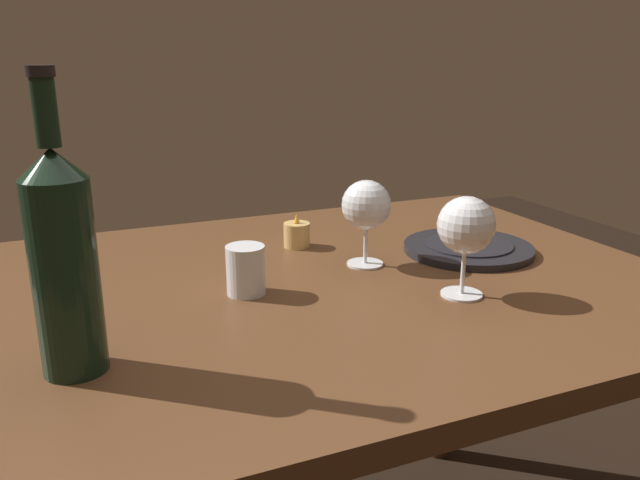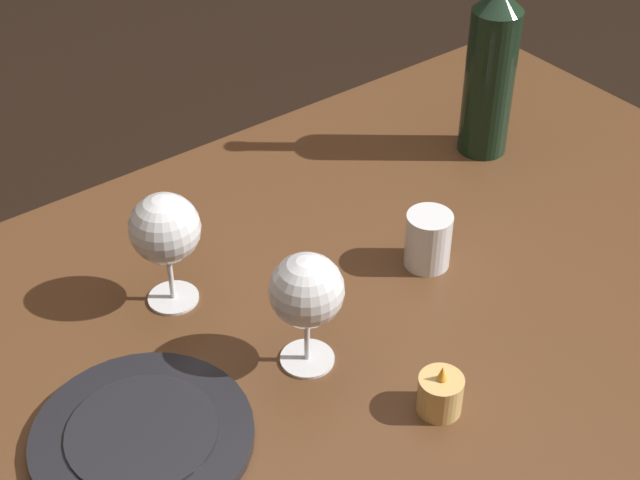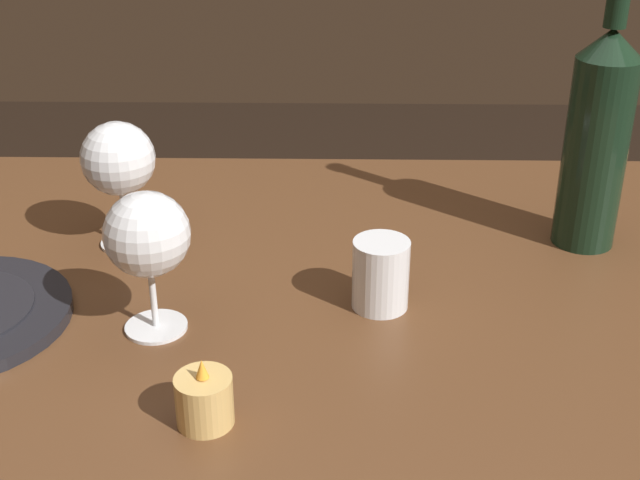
% 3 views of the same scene
% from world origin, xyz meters
% --- Properties ---
extents(dining_table, '(1.30, 0.90, 0.74)m').
position_xyz_m(dining_table, '(0.00, 0.00, 0.65)').
color(dining_table, '#56351E').
rests_on(dining_table, ground).
extents(wine_glass_left, '(0.09, 0.09, 0.16)m').
position_xyz_m(wine_glass_left, '(0.15, 0.04, 0.85)').
color(wine_glass_left, white).
rests_on(wine_glass_left, dining_table).
extents(wine_glass_right, '(0.09, 0.09, 0.16)m').
position_xyz_m(wine_glass_right, '(0.23, -0.16, 0.85)').
color(wine_glass_right, white).
rests_on(wine_glass_right, dining_table).
extents(wine_bottle, '(0.08, 0.08, 0.36)m').
position_xyz_m(wine_bottle, '(-0.35, -0.18, 0.88)').
color(wine_bottle, black).
rests_on(wine_bottle, dining_table).
extents(water_tumbler, '(0.06, 0.06, 0.08)m').
position_xyz_m(water_tumbler, '(-0.08, -0.01, 0.78)').
color(water_tumbler, white).
rests_on(water_tumbler, dining_table).
extents(votive_candle, '(0.05, 0.05, 0.07)m').
position_xyz_m(votive_candle, '(0.08, 0.19, 0.76)').
color(votive_candle, '#DBB266').
rests_on(votive_candle, dining_table).
extents(dinner_plate, '(0.25, 0.25, 0.02)m').
position_xyz_m(dinner_plate, '(0.37, 0.03, 0.75)').
color(dinner_plate, black).
rests_on(dinner_plate, dining_table).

